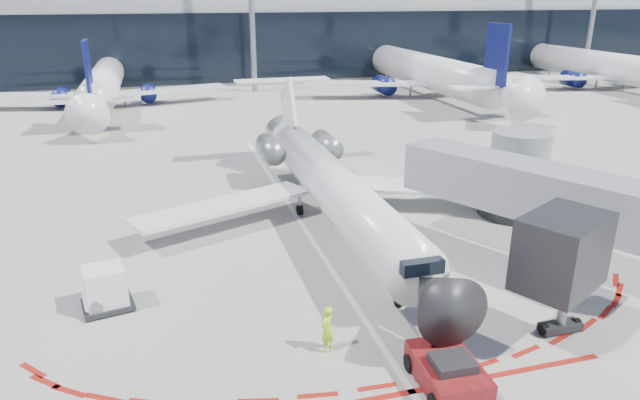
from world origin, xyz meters
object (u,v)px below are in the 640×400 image
object	(u,v)px
pushback_tug	(448,372)
uld_container	(106,289)
ramp_worker	(327,329)
regional_jet	(330,182)

from	to	relation	value
pushback_tug	uld_container	xyz separation A→B (m)	(-10.84, 8.05, 0.35)
ramp_worker	regional_jet	bearing A→B (deg)	-150.50
ramp_worker	uld_container	bearing A→B (deg)	-77.20
regional_jet	pushback_tug	xyz separation A→B (m)	(-0.43, -14.68, -1.69)
regional_jet	pushback_tug	size ratio (longest dim) A/B	5.64
ramp_worker	pushback_tug	bearing A→B (deg)	93.88
uld_container	ramp_worker	bearing A→B (deg)	-45.17
pushback_tug	ramp_worker	bearing A→B (deg)	139.92
pushback_tug	ramp_worker	size ratio (longest dim) A/B	2.71
regional_jet	uld_container	world-z (taller)	regional_jet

